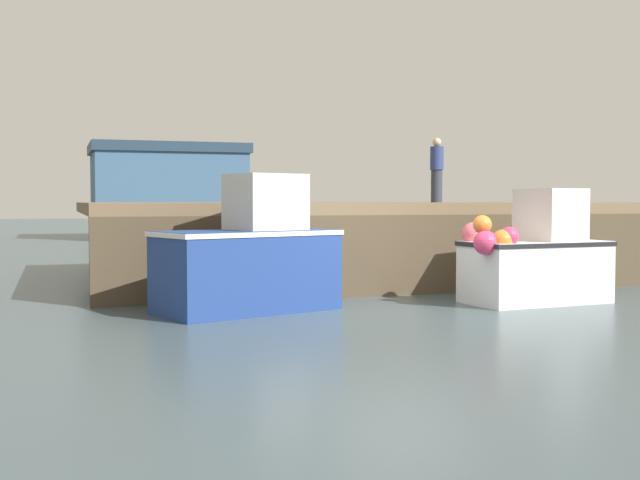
% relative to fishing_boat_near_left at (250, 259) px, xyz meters
% --- Properties ---
extents(ground, '(120.00, 160.00, 0.10)m').
position_rel_fishing_boat_near_left_xyz_m(ground, '(2.50, -0.95, -0.98)').
color(ground, '#3D4C51').
extents(pier, '(12.95, 8.79, 1.89)m').
position_rel_fishing_boat_near_left_xyz_m(pier, '(3.82, 5.03, 0.67)').
color(pier, brown).
rests_on(pier, ground).
extents(fishing_boat_near_left, '(3.46, 2.41, 2.40)m').
position_rel_fishing_boat_near_left_xyz_m(fishing_boat_near_left, '(0.00, 0.00, 0.00)').
color(fishing_boat_near_left, navy).
rests_on(fishing_boat_near_left, ground).
extents(fishing_boat_near_right, '(2.97, 1.62, 2.16)m').
position_rel_fishing_boat_near_left_xyz_m(fishing_boat_near_right, '(5.39, -0.56, -0.08)').
color(fishing_boat_near_right, silver).
rests_on(fishing_boat_near_right, ground).
extents(rowboat, '(1.96, 1.35, 0.46)m').
position_rel_fishing_boat_near_left_xyz_m(rowboat, '(6.39, 0.19, -0.71)').
color(rowboat, white).
rests_on(rowboat, ground).
extents(dockworker, '(0.34, 0.34, 1.64)m').
position_rel_fishing_boat_near_left_xyz_m(dockworker, '(6.04, 4.86, 1.79)').
color(dockworker, '#2D3342').
rests_on(dockworker, pier).
extents(warehouse, '(7.87, 5.62, 4.87)m').
position_rel_fishing_boat_near_left_xyz_m(warehouse, '(2.40, 28.70, 1.53)').
color(warehouse, '#385675').
rests_on(warehouse, ground).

